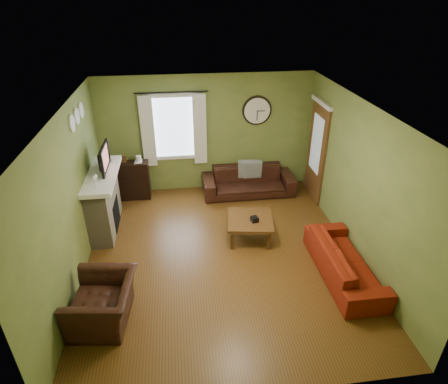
{
  "coord_description": "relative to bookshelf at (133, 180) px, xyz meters",
  "views": [
    {
      "loc": [
        -0.63,
        -5.18,
        4.16
      ],
      "look_at": [
        0.1,
        0.4,
        1.05
      ],
      "focal_mm": 30.0,
      "sensor_mm": 36.0,
      "label": 1
    }
  ],
  "objects": [
    {
      "name": "floor",
      "position": [
        1.66,
        -2.3,
        -0.43
      ],
      "size": [
        4.6,
        5.2,
        0.0
      ],
      "primitive_type": "cube",
      "color": "#583613",
      "rests_on": "ground"
    },
    {
      "name": "ceiling",
      "position": [
        1.66,
        -2.3,
        2.17
      ],
      "size": [
        4.6,
        5.2,
        0.0
      ],
      "primitive_type": "cube",
      "color": "white",
      "rests_on": "ground"
    },
    {
      "name": "wall_left",
      "position": [
        -0.64,
        -2.3,
        0.87
      ],
      "size": [
        0.0,
        5.2,
        2.6
      ],
      "primitive_type": "cube",
      "color": "olive",
      "rests_on": "ground"
    },
    {
      "name": "wall_right",
      "position": [
        3.96,
        -2.3,
        0.87
      ],
      "size": [
        0.0,
        5.2,
        2.6
      ],
      "primitive_type": "cube",
      "color": "olive",
      "rests_on": "ground"
    },
    {
      "name": "wall_back",
      "position": [
        1.66,
        0.3,
        0.87
      ],
      "size": [
        4.6,
        0.0,
        2.6
      ],
      "primitive_type": "cube",
      "color": "olive",
      "rests_on": "ground"
    },
    {
      "name": "wall_front",
      "position": [
        1.66,
        -4.9,
        0.87
      ],
      "size": [
        4.6,
        0.0,
        2.6
      ],
      "primitive_type": "cube",
      "color": "olive",
      "rests_on": "ground"
    },
    {
      "name": "fireplace",
      "position": [
        -0.44,
        -1.15,
        0.12
      ],
      "size": [
        0.4,
        1.4,
        1.1
      ],
      "primitive_type": "cube",
      "color": "tan",
      "rests_on": "floor"
    },
    {
      "name": "firebox",
      "position": [
        -0.25,
        -1.15,
        -0.13
      ],
      "size": [
        0.04,
        0.6,
        0.55
      ],
      "primitive_type": "cube",
      "color": "black",
      "rests_on": "fireplace"
    },
    {
      "name": "mantel",
      "position": [
        -0.41,
        -1.15,
        0.71
      ],
      "size": [
        0.58,
        1.6,
        0.08
      ],
      "primitive_type": "cube",
      "color": "white",
      "rests_on": "fireplace"
    },
    {
      "name": "tv",
      "position": [
        -0.39,
        -1.0,
        0.93
      ],
      "size": [
        0.08,
        0.6,
        0.35
      ],
      "primitive_type": "imported",
      "rotation": [
        0.0,
        0.0,
        1.57
      ],
      "color": "black",
      "rests_on": "mantel"
    },
    {
      "name": "tv_screen",
      "position": [
        -0.31,
        -1.0,
        0.98
      ],
      "size": [
        0.02,
        0.62,
        0.36
      ],
      "primitive_type": "cube",
      "color": "#994C3F",
      "rests_on": "mantel"
    },
    {
      "name": "medallion_left",
      "position": [
        -0.62,
        -1.5,
        1.82
      ],
      "size": [
        0.28,
        0.28,
        0.03
      ],
      "primitive_type": "cylinder",
      "color": "white",
      "rests_on": "wall_left"
    },
    {
      "name": "medallion_mid",
      "position": [
        -0.62,
        -1.15,
        1.82
      ],
      "size": [
        0.28,
        0.28,
        0.03
      ],
      "primitive_type": "cylinder",
      "color": "white",
      "rests_on": "wall_left"
    },
    {
      "name": "medallion_right",
      "position": [
        -0.62,
        -0.8,
        1.82
      ],
      "size": [
        0.28,
        0.28,
        0.03
      ],
      "primitive_type": "cylinder",
      "color": "white",
      "rests_on": "wall_left"
    },
    {
      "name": "window_pane",
      "position": [
        0.96,
        0.28,
        1.07
      ],
      "size": [
        1.0,
        0.02,
        1.3
      ],
      "primitive_type": null,
      "color": "silver",
      "rests_on": "wall_back"
    },
    {
      "name": "curtain_rod",
      "position": [
        0.96,
        0.18,
        1.84
      ],
      "size": [
        0.03,
        0.03,
        1.5
      ],
      "primitive_type": "cylinder",
      "color": "black",
      "rests_on": "wall_back"
    },
    {
      "name": "curtain_left",
      "position": [
        0.41,
        0.18,
        1.02
      ],
      "size": [
        0.28,
        0.04,
        1.55
      ],
      "primitive_type": "cube",
      "color": "silver",
      "rests_on": "wall_back"
    },
    {
      "name": "curtain_right",
      "position": [
        1.51,
        0.18,
        1.02
      ],
      "size": [
        0.28,
        0.04,
        1.55
      ],
      "primitive_type": "cube",
      "color": "silver",
      "rests_on": "wall_back"
    },
    {
      "name": "wall_clock",
      "position": [
        2.76,
        0.25,
        1.37
      ],
      "size": [
        0.64,
        0.06,
        0.64
      ],
      "primitive_type": null,
      "color": "white",
      "rests_on": "wall_back"
    },
    {
      "name": "door",
      "position": [
        3.93,
        -0.45,
        0.62
      ],
      "size": [
        0.05,
        0.9,
        2.1
      ],
      "primitive_type": "cube",
      "color": "brown",
      "rests_on": "floor"
    },
    {
      "name": "bookshelf",
      "position": [
        0.0,
        0.0,
        0.0
      ],
      "size": [
        0.72,
        0.31,
        0.85
      ],
      "primitive_type": null,
      "color": "black",
      "rests_on": "floor"
    },
    {
      "name": "book",
      "position": [
        0.08,
        0.01,
        0.53
      ],
      "size": [
        0.18,
        0.23,
        0.02
      ],
      "primitive_type": "imported",
      "rotation": [
        0.0,
        0.0,
        -0.07
      ],
      "color": "#513115",
      "rests_on": "bookshelf"
    },
    {
      "name": "sofa_brown",
      "position": [
        2.55,
        -0.12,
        -0.13
      ],
      "size": [
        2.04,
        0.8,
        0.59
      ],
      "primitive_type": "imported",
      "color": "black",
      "rests_on": "floor"
    },
    {
      "name": "pillow_left",
      "position": [
        2.65,
        -0.04,
        0.12
      ],
      "size": [
        0.4,
        0.12,
        0.4
      ],
      "primitive_type": "cube",
      "rotation": [
        0.0,
        0.0,
        -0.0
      ],
      "color": "gray",
      "rests_on": "sofa_brown"
    },
    {
      "name": "pillow_right",
      "position": [
        2.54,
        -0.0,
        0.12
      ],
      "size": [
        0.41,
        0.14,
        0.41
      ],
      "primitive_type": "cube",
      "rotation": [
        0.0,
        0.0,
        -0.04
      ],
      "color": "gray",
      "rests_on": "sofa_brown"
    },
    {
      "name": "sofa_red",
      "position": [
        3.58,
        -3.04,
        -0.15
      ],
      "size": [
        0.74,
        1.88,
        0.55
      ],
      "primitive_type": "imported",
      "rotation": [
        0.0,
        0.0,
        1.57
      ],
      "color": "maroon",
      "rests_on": "floor"
    },
    {
      "name": "armchair",
      "position": [
        -0.14,
        -3.51,
        -0.11
      ],
      "size": [
        0.95,
        1.06,
        0.63
      ],
      "primitive_type": "imported",
      "rotation": [
        0.0,
        0.0,
        -1.68
      ],
      "color": "black",
      "rests_on": "floor"
    },
    {
      "name": "coffee_table",
      "position": [
        2.25,
        -1.85,
        -0.21
      ],
      "size": [
        0.92,
        0.92,
        0.43
      ],
      "primitive_type": null,
      "rotation": [
        0.0,
        0.0,
        -0.15
      ],
      "color": "#513115",
      "rests_on": "floor"
    },
    {
      "name": "tissue_box",
      "position": [
        2.31,
        -1.95,
        -0.03
      ],
      "size": [
        0.15,
        0.15,
        0.09
      ],
      "primitive_type": "cube",
      "rotation": [
        0.0,
        0.0,
        0.25
      ],
      "color": "black",
      "rests_on": "coffee_table"
    },
    {
      "name": "wine_glass_a",
      "position": [
        -0.39,
        -1.69,
        0.86
      ],
      "size": [
        0.07,
        0.07,
        0.21
      ],
      "primitive_type": null,
      "color": "white",
      "rests_on": "mantel"
    },
    {
      "name": "wine_glass_b",
      "position": [
        -0.39,
        -1.61,
        0.85
      ],
      "size": [
        0.07,
        0.07,
        0.2
      ],
      "primitive_type": null,
      "color": "white",
      "rests_on": "mantel"
    }
  ]
}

